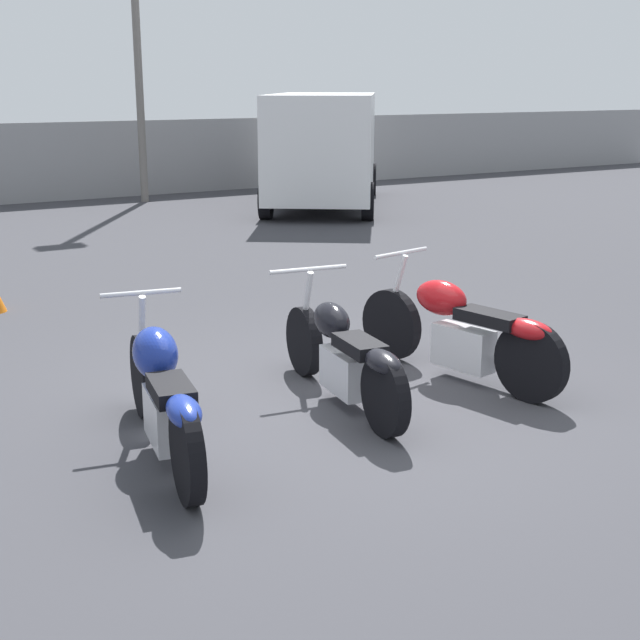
% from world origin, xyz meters
% --- Properties ---
extents(ground_plane, '(60.00, 60.00, 0.00)m').
position_xyz_m(ground_plane, '(0.00, 0.00, 0.00)').
color(ground_plane, '#38383D').
extents(light_pole_right, '(0.70, 0.35, 6.64)m').
position_xyz_m(light_pole_right, '(3.12, 12.66, 3.98)').
color(light_pole_right, slate).
rests_on(light_pole_right, ground_plane).
extents(motorcycle_slot_0, '(0.69, 2.16, 0.99)m').
position_xyz_m(motorcycle_slot_0, '(-1.47, -0.19, 0.44)').
color(motorcycle_slot_0, black).
rests_on(motorcycle_slot_0, ground_plane).
extents(motorcycle_slot_1, '(0.68, 2.10, 0.96)m').
position_xyz_m(motorcycle_slot_1, '(0.10, 0.03, 0.39)').
color(motorcycle_slot_1, black).
rests_on(motorcycle_slot_1, ground_plane).
extents(motorcycle_slot_2, '(0.72, 2.14, 1.01)m').
position_xyz_m(motorcycle_slot_2, '(1.26, 0.03, 0.43)').
color(motorcycle_slot_2, black).
rests_on(motorcycle_slot_2, ground_plane).
extents(parked_van, '(4.53, 5.29, 2.24)m').
position_xyz_m(parked_van, '(6.04, 10.13, 1.24)').
color(parked_van, white).
rests_on(parked_van, ground_plane).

